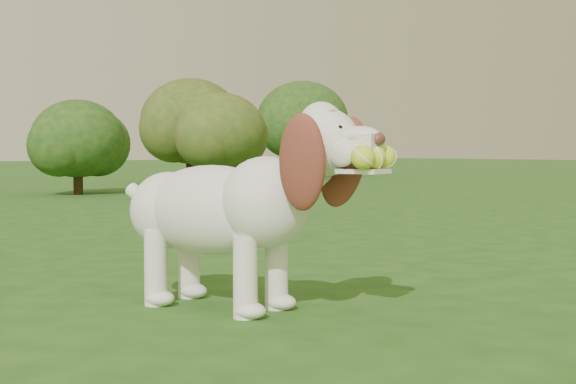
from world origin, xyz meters
TOP-DOWN VIEW (x-y plane):
  - ground at (0.00, 0.00)m, footprint 80.00×80.00m
  - dog at (0.45, 0.49)m, footprint 0.62×1.10m
  - shrub_d at (5.63, 8.77)m, footprint 1.42×1.42m
  - shrub_h at (9.80, 12.00)m, footprint 2.01×2.01m
  - shrub_c at (2.94, 7.93)m, footprint 1.17×1.17m
  - shrub_f at (6.03, 10.37)m, footprint 1.76×1.76m

SIDE VIEW (x-z plane):
  - ground at x=0.00m, z-range 0.00..0.00m
  - dog at x=0.45m, z-range 0.02..0.75m
  - shrub_c at x=2.94m, z-range 0.11..1.32m
  - shrub_d at x=5.63m, z-range 0.13..1.60m
  - shrub_f at x=6.03m, z-range 0.16..1.99m
  - shrub_h at x=9.80m, z-range 0.18..2.27m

